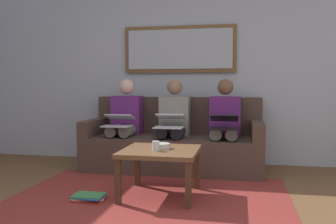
# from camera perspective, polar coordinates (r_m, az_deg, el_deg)

# --- Properties ---
(wall_rear) EXTENTS (6.00, 0.12, 2.60)m
(wall_rear) POSITION_cam_1_polar(r_m,az_deg,el_deg) (5.15, 1.97, 6.84)
(wall_rear) COLOR #B7BCC6
(wall_rear) RESTS_ON ground_plane
(area_rug) EXTENTS (2.60, 1.80, 0.01)m
(area_rug) POSITION_cam_1_polar(r_m,az_deg,el_deg) (3.58, -2.72, -12.97)
(area_rug) COLOR maroon
(area_rug) RESTS_ON ground_plane
(couch) EXTENTS (2.20, 0.90, 0.90)m
(couch) POSITION_cam_1_polar(r_m,az_deg,el_deg) (4.72, 0.99, -4.95)
(couch) COLOR #4C382D
(couch) RESTS_ON ground_plane
(framed_mirror) EXTENTS (1.53, 0.05, 0.63)m
(framed_mirror) POSITION_cam_1_polar(r_m,az_deg,el_deg) (5.07, 1.80, 9.71)
(framed_mirror) COLOR brown
(coffee_table) EXTENTS (0.71, 0.71, 0.45)m
(coffee_table) POSITION_cam_1_polar(r_m,az_deg,el_deg) (3.52, -1.21, -6.73)
(coffee_table) COLOR brown
(coffee_table) RESTS_ON ground_plane
(cup) EXTENTS (0.07, 0.07, 0.09)m
(cup) POSITION_cam_1_polar(r_m,az_deg,el_deg) (3.42, -1.92, -5.28)
(cup) COLOR silver
(cup) RESTS_ON coffee_table
(bowl) EXTENTS (0.16, 0.16, 0.05)m
(bowl) POSITION_cam_1_polar(r_m,az_deg,el_deg) (3.55, -0.99, -5.28)
(bowl) COLOR beige
(bowl) RESTS_ON coffee_table
(person_left) EXTENTS (0.38, 0.58, 1.14)m
(person_left) POSITION_cam_1_polar(r_m,az_deg,el_deg) (4.55, 8.80, -1.58)
(person_left) COLOR #66236B
(person_left) RESTS_ON couch
(laptop_black) EXTENTS (0.32, 0.37, 0.16)m
(laptop_black) POSITION_cam_1_polar(r_m,az_deg,el_deg) (4.31, 8.67, -1.65)
(laptop_black) COLOR black
(person_middle) EXTENTS (0.38, 0.58, 1.14)m
(person_middle) POSITION_cam_1_polar(r_m,az_deg,el_deg) (4.62, 0.84, -1.44)
(person_middle) COLOR gray
(person_middle) RESTS_ON couch
(laptop_white) EXTENTS (0.34, 0.38, 0.16)m
(laptop_white) POSITION_cam_1_polar(r_m,az_deg,el_deg) (4.39, 0.29, -1.43)
(laptop_white) COLOR white
(person_right) EXTENTS (0.38, 0.58, 1.14)m
(person_right) POSITION_cam_1_polar(r_m,az_deg,el_deg) (4.78, -6.73, -1.28)
(person_right) COLOR #66236B
(person_right) RESTS_ON couch
(laptop_silver) EXTENTS (0.35, 0.34, 0.15)m
(laptop_silver) POSITION_cam_1_polar(r_m,az_deg,el_deg) (4.55, -7.68, -1.38)
(laptop_silver) COLOR silver
(magazine_stack) EXTENTS (0.34, 0.28, 0.05)m
(magazine_stack) POSITION_cam_1_polar(r_m,az_deg,el_deg) (3.56, -12.21, -12.77)
(magazine_stack) COLOR red
(magazine_stack) RESTS_ON ground_plane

